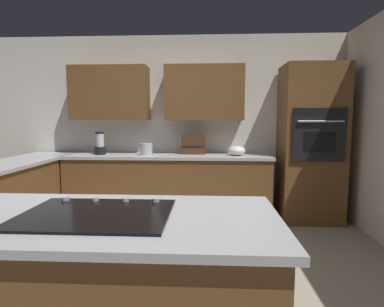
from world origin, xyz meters
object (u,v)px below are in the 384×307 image
at_px(blender, 100,145).
at_px(wall_oven, 311,144).
at_px(spice_rack, 193,145).
at_px(cooktop, 97,214).
at_px(kettle, 146,149).
at_px(mixing_bowl, 237,151).

bearing_deg(blender, wall_oven, -179.45).
bearing_deg(spice_rack, cooktop, 82.64).
bearing_deg(kettle, blender, -0.00).
xyz_separation_m(blender, mixing_bowl, (-1.90, 0.00, -0.07)).
bearing_deg(cooktop, mixing_bowl, -109.57).
distance_m(cooktop, kettle, 2.73).
bearing_deg(wall_oven, spice_rack, -3.00).
distance_m(cooktop, mixing_bowl, 2.88).
xyz_separation_m(wall_oven, spice_rack, (1.60, -0.08, -0.02)).
bearing_deg(mixing_bowl, wall_oven, -178.39).
xyz_separation_m(cooktop, blender, (0.93, -2.71, 0.13)).
xyz_separation_m(cooktop, mixing_bowl, (-0.97, -2.71, 0.06)).
bearing_deg(kettle, spice_rack, -170.23).
bearing_deg(wall_oven, mixing_bowl, 1.61).
relative_size(blender, mixing_bowl, 1.35).
bearing_deg(spice_rack, mixing_bowl, 169.43).
xyz_separation_m(wall_oven, blender, (2.90, 0.03, -0.02)).
distance_m(blender, kettle, 0.65).
bearing_deg(spice_rack, kettle, 9.77).
relative_size(wall_oven, blender, 6.64).
bearing_deg(wall_oven, cooktop, 54.38).
distance_m(wall_oven, mixing_bowl, 1.00).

